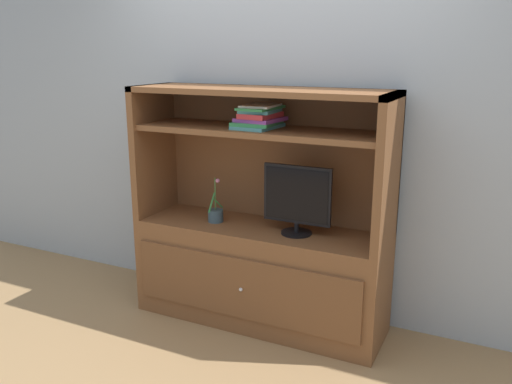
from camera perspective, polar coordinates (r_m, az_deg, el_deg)
name	(u,v)px	position (r m, az deg, el deg)	size (l,w,h in m)	color
ground_plane	(232,347)	(3.48, -2.62, -16.24)	(8.00, 8.00, 0.00)	#99754C
painted_rear_wall	(282,111)	(3.67, 2.76, 8.67)	(6.00, 0.10, 2.80)	#9EA8B2
media_console	(260,250)	(3.58, 0.39, -6.23)	(1.69, 0.53, 1.58)	brown
tv_monitor	(297,199)	(3.33, 4.42, -0.71)	(0.44, 0.20, 0.44)	black
potted_plant	(216,214)	(3.62, -4.35, -2.41)	(0.10, 0.11, 0.31)	#384C56
magazine_stack	(259,117)	(3.35, 0.37, 8.02)	(0.29, 0.34, 0.15)	teal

